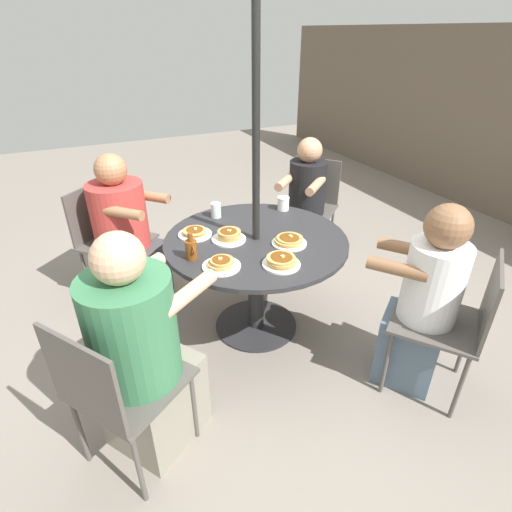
# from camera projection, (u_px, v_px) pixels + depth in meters

# --- Properties ---
(ground_plane) EXTENTS (12.00, 12.00, 0.00)m
(ground_plane) POSITION_uv_depth(u_px,v_px,m) (256.00, 325.00, 2.90)
(ground_plane) COLOR gray
(patio_table) EXTENTS (1.17, 1.17, 0.71)m
(patio_table) POSITION_uv_depth(u_px,v_px,m) (256.00, 257.00, 2.61)
(patio_table) COLOR #28282B
(patio_table) RESTS_ON ground
(umbrella_pole) EXTENTS (0.05, 0.05, 2.37)m
(umbrella_pole) POSITION_uv_depth(u_px,v_px,m) (256.00, 165.00, 2.31)
(umbrella_pole) COLOR black
(umbrella_pole) RESTS_ON ground
(patio_chair_north) EXTENTS (0.62, 0.62, 0.88)m
(patio_chair_north) POSITION_uv_depth(u_px,v_px,m) (115.00, 387.00, 1.73)
(patio_chair_north) COLOR #514C47
(patio_chair_north) RESTS_ON ground
(diner_north) EXTENTS (0.61, 0.65, 1.20)m
(diner_north) POSITION_uv_depth(u_px,v_px,m) (143.00, 358.00, 1.85)
(diner_north) COLOR gray
(diner_north) RESTS_ON ground
(patio_chair_east) EXTENTS (0.63, 0.63, 0.88)m
(patio_chair_east) POSITION_uv_depth(u_px,v_px,m) (455.00, 318.00, 2.15)
(patio_chair_east) COLOR #514C47
(patio_chair_east) RESTS_ON ground
(diner_east) EXTENTS (0.54, 0.51, 1.14)m
(diner_east) POSITION_uv_depth(u_px,v_px,m) (422.00, 306.00, 2.20)
(diner_east) COLOR slate
(diner_east) RESTS_ON ground
(patio_chair_south) EXTENTS (0.63, 0.63, 0.88)m
(patio_chair_south) POSITION_uv_depth(u_px,v_px,m) (311.00, 202.00, 3.60)
(patio_chair_south) COLOR #514C47
(patio_chair_south) RESTS_ON ground
(diner_south) EXTENTS (0.55, 0.57, 1.12)m
(diner_south) POSITION_uv_depth(u_px,v_px,m) (305.00, 208.00, 3.47)
(diner_south) COLOR beige
(diner_south) RESTS_ON ground
(patio_chair_west) EXTENTS (0.63, 0.63, 0.88)m
(patio_chair_west) POSITION_uv_depth(u_px,v_px,m) (107.00, 234.00, 3.03)
(patio_chair_west) COLOR #514C47
(patio_chair_west) RESTS_ON ground
(diner_west) EXTENTS (0.61, 0.61, 1.15)m
(diner_west) POSITION_uv_depth(u_px,v_px,m) (126.00, 239.00, 2.97)
(diner_west) COLOR #3D3D42
(diner_west) RESTS_ON ground
(pancake_plate_a) EXTENTS (0.22, 0.22, 0.06)m
(pancake_plate_a) POSITION_uv_depth(u_px,v_px,m) (221.00, 264.00, 2.23)
(pancake_plate_a) COLOR white
(pancake_plate_a) RESTS_ON patio_table
(pancake_plate_b) EXTENTS (0.22, 0.22, 0.07)m
(pancake_plate_b) POSITION_uv_depth(u_px,v_px,m) (229.00, 236.00, 2.51)
(pancake_plate_b) COLOR white
(pancake_plate_b) RESTS_ON patio_table
(pancake_plate_c) EXTENTS (0.22, 0.22, 0.07)m
(pancake_plate_c) POSITION_uv_depth(u_px,v_px,m) (281.00, 262.00, 2.24)
(pancake_plate_c) COLOR white
(pancake_plate_c) RESTS_ON patio_table
(pancake_plate_d) EXTENTS (0.22, 0.22, 0.06)m
(pancake_plate_d) POSITION_uv_depth(u_px,v_px,m) (289.00, 241.00, 2.47)
(pancake_plate_d) COLOR white
(pancake_plate_d) RESTS_ON patio_table
(pancake_plate_e) EXTENTS (0.22, 0.22, 0.05)m
(pancake_plate_e) POSITION_uv_depth(u_px,v_px,m) (195.00, 233.00, 2.58)
(pancake_plate_e) COLOR white
(pancake_plate_e) RESTS_ON patio_table
(syrup_bottle) EXTENTS (0.09, 0.07, 0.16)m
(syrup_bottle) POSITION_uv_depth(u_px,v_px,m) (191.00, 249.00, 2.29)
(syrup_bottle) COLOR brown
(syrup_bottle) RESTS_ON patio_table
(coffee_cup) EXTENTS (0.09, 0.09, 0.10)m
(coffee_cup) POSITION_uv_depth(u_px,v_px,m) (283.00, 203.00, 2.93)
(coffee_cup) COLOR white
(coffee_cup) RESTS_ON patio_table
(drinking_glass_a) EXTENTS (0.07, 0.07, 0.10)m
(drinking_glass_a) POSITION_uv_depth(u_px,v_px,m) (216.00, 210.00, 2.81)
(drinking_glass_a) COLOR silver
(drinking_glass_a) RESTS_ON patio_table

